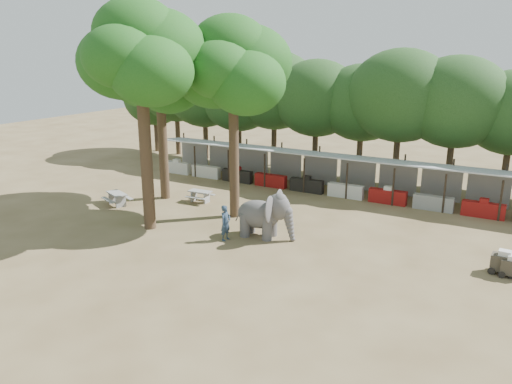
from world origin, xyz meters
The scene contains 11 objects.
ground centered at (0.00, 0.00, 0.00)m, with size 100.00×100.00×0.00m, color brown.
vendor_stalls centered at (0.00, 13.84, 1.18)m, with size 28.00×2.99×2.80m.
yard_tree_left centered at (-9.13, 7.19, 8.20)m, with size 7.10×6.90×11.02m.
yard_tree_center centered at (-6.13, 2.19, 9.21)m, with size 7.10×6.90×12.04m.
yard_tree_back centered at (-3.13, 6.19, 8.54)m, with size 7.10×6.90×11.36m.
backdrop_trees centered at (0.00, 19.00, 5.51)m, with size 46.46×5.95×8.33m.
elephant centered at (0.19, 3.86, 1.24)m, with size 3.27×2.48×2.47m.
handler centered at (-1.38, 2.49, 0.93)m, with size 0.67×0.45×1.85m, color #26384C.
picnic_table_near centered at (-10.60, 4.22, 0.53)m, with size 2.05×1.97×0.81m.
picnic_table_far centered at (-6.43, 7.36, 0.48)m, with size 1.54×1.40×0.74m.
cart_back centered at (11.38, 4.96, 0.54)m, with size 1.16×0.80×1.09m.
Camera 1 is at (11.72, -17.77, 9.41)m, focal length 35.00 mm.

